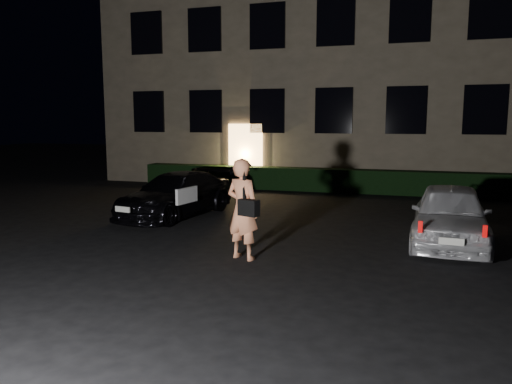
% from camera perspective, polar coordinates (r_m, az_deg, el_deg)
% --- Properties ---
extents(ground, '(80.00, 80.00, 0.00)m').
position_cam_1_polar(ground, '(8.89, -2.54, -9.05)').
color(ground, black).
rests_on(ground, ground).
extents(building, '(20.00, 8.11, 12.00)m').
position_cam_1_polar(building, '(23.39, 10.62, 16.31)').
color(building, brown).
rests_on(building, ground).
extents(hedge, '(15.00, 0.70, 0.85)m').
position_cam_1_polar(hedge, '(18.83, 8.50, 1.35)').
color(hedge, black).
rests_on(hedge, ground).
extents(sedan, '(2.36, 4.34, 1.19)m').
position_cam_1_polar(sedan, '(13.99, -9.12, -0.29)').
color(sedan, black).
rests_on(sedan, ground).
extents(hatch, '(1.70, 3.86, 1.29)m').
position_cam_1_polar(hatch, '(11.40, 21.29, -2.42)').
color(hatch, silver).
rests_on(hatch, ground).
extents(man, '(0.82, 0.68, 1.93)m').
position_cam_1_polar(man, '(9.45, -1.49, -1.96)').
color(man, '#FF9968').
rests_on(man, ground).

